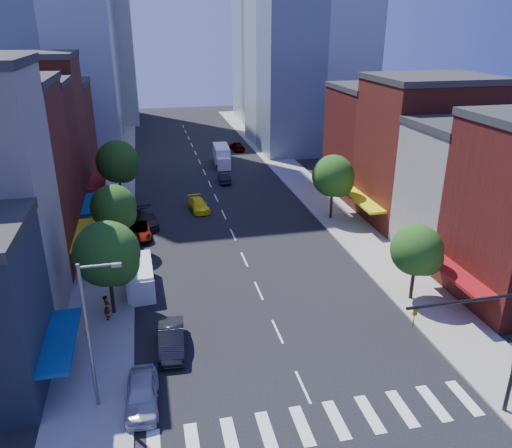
% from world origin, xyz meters
% --- Properties ---
extents(ground, '(220.00, 220.00, 0.00)m').
position_xyz_m(ground, '(0.00, 0.00, 0.00)').
color(ground, black).
rests_on(ground, ground).
extents(sidewalk_left, '(5.00, 120.00, 0.15)m').
position_xyz_m(sidewalk_left, '(-12.50, 40.00, 0.07)').
color(sidewalk_left, gray).
rests_on(sidewalk_left, ground).
extents(sidewalk_right, '(5.00, 120.00, 0.15)m').
position_xyz_m(sidewalk_right, '(12.50, 40.00, 0.07)').
color(sidewalk_right, gray).
rests_on(sidewalk_right, ground).
extents(crosswalk, '(19.00, 3.00, 0.01)m').
position_xyz_m(crosswalk, '(0.00, -3.00, 0.01)').
color(crosswalk, silver).
rests_on(crosswalk, ground).
extents(bldg_left_3, '(12.00, 8.00, 15.00)m').
position_xyz_m(bldg_left_3, '(-21.00, 29.00, 7.50)').
color(bldg_left_3, '#531814').
rests_on(bldg_left_3, ground).
extents(bldg_left_4, '(12.00, 9.00, 17.00)m').
position_xyz_m(bldg_left_4, '(-21.00, 37.50, 8.50)').
color(bldg_left_4, maroon).
rests_on(bldg_left_4, ground).
extents(bldg_left_5, '(12.00, 10.00, 13.00)m').
position_xyz_m(bldg_left_5, '(-21.00, 47.00, 6.50)').
color(bldg_left_5, '#531814').
rests_on(bldg_left_5, ground).
extents(bldg_right_1, '(12.00, 8.00, 12.00)m').
position_xyz_m(bldg_right_1, '(21.00, 15.00, 6.00)').
color(bldg_right_1, beige).
rests_on(bldg_right_1, ground).
extents(bldg_right_2, '(12.00, 10.00, 15.00)m').
position_xyz_m(bldg_right_2, '(21.00, 24.00, 7.50)').
color(bldg_right_2, maroon).
rests_on(bldg_right_2, ground).
extents(bldg_right_3, '(12.00, 10.00, 13.00)m').
position_xyz_m(bldg_right_3, '(21.00, 34.00, 6.50)').
color(bldg_right_3, '#531814').
rests_on(bldg_right_3, ground).
extents(traffic_signal, '(7.24, 2.24, 8.00)m').
position_xyz_m(traffic_signal, '(9.94, -4.50, 4.16)').
color(traffic_signal, black).
rests_on(traffic_signal, sidewalk_right).
extents(streetlight, '(2.25, 0.25, 9.00)m').
position_xyz_m(streetlight, '(-11.81, 1.00, 5.28)').
color(streetlight, slate).
rests_on(streetlight, sidewalk_left).
extents(tree_left_near, '(4.80, 4.80, 7.30)m').
position_xyz_m(tree_left_near, '(-11.35, 10.92, 4.87)').
color(tree_left_near, black).
rests_on(tree_left_near, sidewalk_left).
extents(tree_left_mid, '(4.20, 4.20, 6.65)m').
position_xyz_m(tree_left_mid, '(-11.35, 21.92, 4.53)').
color(tree_left_mid, black).
rests_on(tree_left_mid, sidewalk_left).
extents(tree_left_far, '(5.00, 5.00, 7.75)m').
position_xyz_m(tree_left_far, '(-11.35, 35.92, 5.20)').
color(tree_left_far, black).
rests_on(tree_left_far, sidewalk_left).
extents(tree_right_near, '(4.00, 4.00, 6.20)m').
position_xyz_m(tree_right_near, '(11.65, 7.92, 4.19)').
color(tree_right_near, black).
rests_on(tree_right_near, sidewalk_right).
extents(tree_right_far, '(4.60, 4.60, 7.20)m').
position_xyz_m(tree_right_far, '(11.65, 25.92, 4.86)').
color(tree_right_far, black).
rests_on(tree_right_far, sidewalk_right).
extents(parked_car_front, '(2.05, 4.71, 1.58)m').
position_xyz_m(parked_car_front, '(-9.50, 0.58, 0.79)').
color(parked_car_front, '#B2B2B7').
rests_on(parked_car_front, ground).
extents(parked_car_second, '(1.99, 4.93, 1.59)m').
position_xyz_m(parked_car_second, '(-7.50, 5.52, 0.80)').
color(parked_car_second, black).
rests_on(parked_car_second, ground).
extents(parked_car_third, '(2.56, 5.17, 1.41)m').
position_xyz_m(parked_car_third, '(-9.50, 25.43, 0.70)').
color(parked_car_third, '#999999').
rests_on(parked_car_third, ground).
extents(parked_car_rear, '(2.79, 5.50, 1.53)m').
position_xyz_m(parked_car_rear, '(-8.72, 28.55, 0.76)').
color(parked_car_rear, black).
rests_on(parked_car_rear, ground).
extents(cargo_van_near, '(2.31, 5.38, 2.27)m').
position_xyz_m(cargo_van_near, '(-9.50, 14.42, 1.12)').
color(cargo_van_near, white).
rests_on(cargo_van_near, ground).
extents(cargo_van_far, '(2.38, 5.03, 2.08)m').
position_xyz_m(cargo_van_far, '(-9.49, 13.94, 1.03)').
color(cargo_van_far, silver).
rests_on(cargo_van_far, ground).
extents(taxi, '(2.47, 4.86, 1.35)m').
position_xyz_m(taxi, '(-2.66, 32.08, 0.68)').
color(taxi, '#FFF40D').
rests_on(taxi, ground).
extents(traffic_car_oncoming, '(1.63, 4.19, 1.36)m').
position_xyz_m(traffic_car_oncoming, '(2.08, 42.27, 0.68)').
color(traffic_car_oncoming, black).
rests_on(traffic_car_oncoming, ground).
extents(traffic_car_far, '(2.28, 4.54, 1.48)m').
position_xyz_m(traffic_car_far, '(7.22, 60.30, 0.74)').
color(traffic_car_far, '#999999').
rests_on(traffic_car_far, ground).
extents(box_truck, '(2.58, 7.32, 2.90)m').
position_xyz_m(box_truck, '(3.18, 51.34, 1.37)').
color(box_truck, white).
rests_on(box_truck, ground).
extents(pedestrian_near, '(0.53, 0.75, 1.92)m').
position_xyz_m(pedestrian_near, '(-11.88, 10.17, 1.11)').
color(pedestrian_near, '#999999').
rests_on(pedestrian_near, sidewalk_left).
extents(pedestrian_far, '(0.76, 0.93, 1.77)m').
position_xyz_m(pedestrian_far, '(-10.50, 16.72, 1.04)').
color(pedestrian_far, '#999999').
rests_on(pedestrian_far, sidewalk_left).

